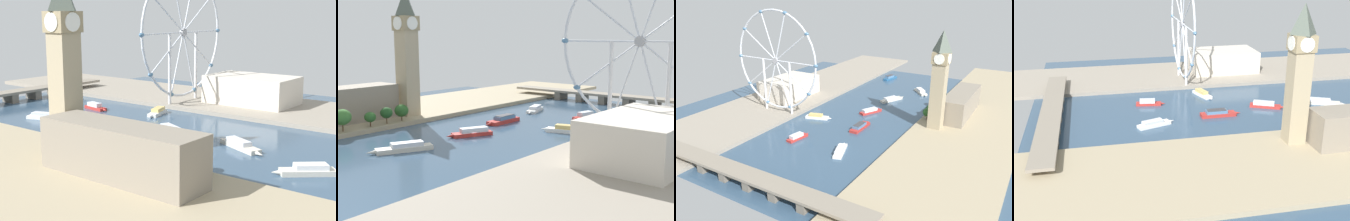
% 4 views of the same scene
% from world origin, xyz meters
% --- Properties ---
extents(ground_plane, '(373.22, 373.22, 0.00)m').
position_xyz_m(ground_plane, '(0.00, 0.00, 0.00)').
color(ground_plane, '#334C66').
extents(riverbank_left, '(90.00, 520.00, 3.00)m').
position_xyz_m(riverbank_left, '(-101.61, 0.00, 1.50)').
color(riverbank_left, tan).
rests_on(riverbank_left, ground_plane).
extents(riverbank_right, '(90.00, 520.00, 3.00)m').
position_xyz_m(riverbank_right, '(101.61, 0.00, 1.50)').
color(riverbank_right, gray).
rests_on(riverbank_right, ground_plane).
extents(clock_tower, '(14.74, 14.74, 88.80)m').
position_xyz_m(clock_tower, '(-75.20, 11.32, 49.11)').
color(clock_tower, tan).
rests_on(clock_tower, riverbank_left).
extents(tree_row_embankment, '(10.66, 64.66, 13.49)m').
position_xyz_m(tree_row_embankment, '(-61.93, -33.92, 10.55)').
color(tree_row_embankment, '#513823').
rests_on(tree_row_embankment, riverbank_left).
extents(ferris_wheel, '(102.53, 3.20, 103.35)m').
position_xyz_m(ferris_wheel, '(78.17, 52.44, 55.74)').
color(ferris_wheel, silver).
rests_on(ferris_wheel, riverbank_right).
extents(riverside_hall, '(41.09, 65.28, 21.15)m').
position_xyz_m(riverside_hall, '(102.84, 4.98, 13.57)').
color(riverside_hall, beige).
rests_on(riverside_hall, riverbank_right).
extents(river_bridge, '(185.22, 15.60, 8.91)m').
position_xyz_m(river_bridge, '(0.00, 168.33, 6.42)').
color(river_bridge, gray).
rests_on(river_bridge, ground_plane).
extents(tour_boat_0, '(27.12, 13.11, 4.92)m').
position_xyz_m(tour_boat_0, '(35.54, 43.68, 2.01)').
color(tour_boat_0, white).
rests_on(tour_boat_0, ground_plane).
extents(tour_boat_1, '(8.05, 31.82, 5.28)m').
position_xyz_m(tour_boat_1, '(-13.92, 43.91, 2.15)').
color(tour_boat_1, '#B22D28').
rests_on(tour_boat_1, ground_plane).
extents(tour_boat_3, '(18.67, 33.22, 4.75)m').
position_xyz_m(tour_boat_3, '(-5.56, -48.05, 1.92)').
color(tour_boat_3, beige).
rests_on(tour_boat_3, ground_plane).
extents(tour_boat_5, '(14.61, 29.01, 4.58)m').
position_xyz_m(tour_boat_5, '(-23.73, 95.17, 1.89)').
color(tour_boat_5, white).
rests_on(tour_boat_5, ground_plane).
extents(tour_boat_6, '(16.72, 27.93, 4.95)m').
position_xyz_m(tour_boat_6, '(-3.09, 1.05, 2.10)').
color(tour_boat_6, '#B22D28').
rests_on(tour_boat_6, ground_plane).
extents(tour_boat_7, '(9.12, 24.33, 5.04)m').
position_xyz_m(tour_boat_7, '(22.04, 92.91, 2.07)').
color(tour_boat_7, '#B22D28').
rests_on(tour_boat_7, ground_plane).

